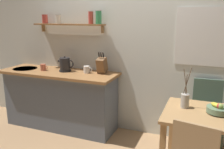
# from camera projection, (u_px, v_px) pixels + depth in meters

# --- Properties ---
(ground_plane) EXTENTS (14.00, 14.00, 0.00)m
(ground_plane) POSITION_uv_depth(u_px,v_px,m) (112.00, 148.00, 3.24)
(ground_plane) COLOR #A87F56
(back_wall) EXTENTS (6.80, 0.11, 2.70)m
(back_wall) POSITION_uv_depth(u_px,v_px,m) (142.00, 43.00, 3.43)
(back_wall) COLOR silver
(back_wall) RESTS_ON ground_plane
(kitchen_counter) EXTENTS (1.83, 0.63, 0.91)m
(kitchen_counter) POSITION_uv_depth(u_px,v_px,m) (60.00, 99.00, 3.78)
(kitchen_counter) COLOR slate
(kitchen_counter) RESTS_ON ground_plane
(wall_shelf) EXTENTS (1.15, 0.20, 0.32)m
(wall_shelf) POSITION_uv_depth(u_px,v_px,m) (71.00, 22.00, 3.60)
(wall_shelf) COLOR brown
(dining_table) EXTENTS (0.81, 0.77, 0.74)m
(dining_table) POSITION_uv_depth(u_px,v_px,m) (202.00, 124.00, 2.56)
(dining_table) COLOR tan
(dining_table) RESTS_ON ground_plane
(dining_chair_far) EXTENTS (0.44, 0.43, 0.94)m
(dining_chair_far) POSITION_uv_depth(u_px,v_px,m) (206.00, 113.00, 3.09)
(dining_chair_far) COLOR #4C6B5B
(dining_chair_far) RESTS_ON ground_plane
(fruit_bowl) EXTENTS (0.24, 0.24, 0.12)m
(fruit_bowl) POSITION_uv_depth(u_px,v_px,m) (218.00, 109.00, 2.50)
(fruit_bowl) COLOR slate
(fruit_bowl) RESTS_ON dining_table
(twig_vase) EXTENTS (0.09, 0.09, 0.45)m
(twig_vase) POSITION_uv_depth(u_px,v_px,m) (185.00, 100.00, 2.66)
(twig_vase) COLOR #B7B2A8
(twig_vase) RESTS_ON dining_table
(electric_kettle) EXTENTS (0.27, 0.18, 0.23)m
(electric_kettle) POSITION_uv_depth(u_px,v_px,m) (65.00, 65.00, 3.64)
(electric_kettle) COLOR black
(electric_kettle) RESTS_ON kitchen_counter
(knife_block) EXTENTS (0.12, 0.19, 0.32)m
(knife_block) POSITION_uv_depth(u_px,v_px,m) (102.00, 65.00, 3.49)
(knife_block) COLOR brown
(knife_block) RESTS_ON kitchen_counter
(coffee_mug_by_sink) EXTENTS (0.12, 0.08, 0.10)m
(coffee_mug_by_sink) POSITION_uv_depth(u_px,v_px,m) (43.00, 67.00, 3.71)
(coffee_mug_by_sink) COLOR #C6664C
(coffee_mug_by_sink) RESTS_ON kitchen_counter
(coffee_mug_spare) EXTENTS (0.13, 0.09, 0.10)m
(coffee_mug_spare) POSITION_uv_depth(u_px,v_px,m) (87.00, 70.00, 3.54)
(coffee_mug_spare) COLOR white
(coffee_mug_spare) RESTS_ON kitchen_counter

